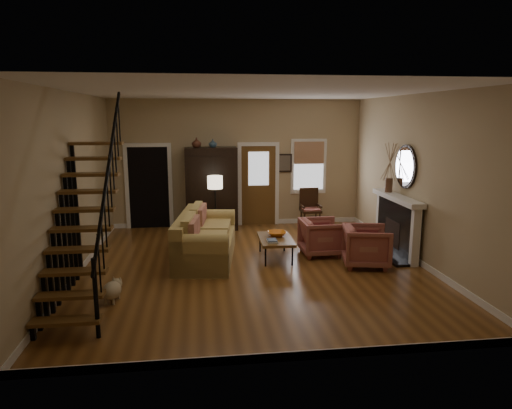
{
  "coord_description": "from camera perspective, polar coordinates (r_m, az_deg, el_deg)",
  "views": [
    {
      "loc": [
        -1.0,
        -8.38,
        2.87
      ],
      "look_at": [
        0.1,
        0.4,
        1.15
      ],
      "focal_mm": 32.0,
      "sensor_mm": 36.0,
      "label": 1
    }
  ],
  "objects": [
    {
      "name": "vase_b",
      "position": [
        11.46,
        -5.43,
        7.62
      ],
      "size": [
        0.2,
        0.2,
        0.21
      ],
      "primitive_type": "imported",
      "color": "#334C60",
      "rests_on": "armoire"
    },
    {
      "name": "side_chair",
      "position": [
        11.92,
        6.84,
        -0.5
      ],
      "size": [
        0.54,
        0.54,
        1.02
      ],
      "primitive_type": null,
      "color": "#311D0F",
      "rests_on": "ground"
    },
    {
      "name": "armchair_right",
      "position": [
        9.66,
        8.14,
        -4.05
      ],
      "size": [
        0.84,
        0.82,
        0.76
      ],
      "primitive_type": "imported",
      "rotation": [
        0.0,
        0.0,
        1.58
      ],
      "color": "maroon",
      "rests_on": "ground"
    },
    {
      "name": "staircase",
      "position": [
        7.41,
        -20.92,
        0.39
      ],
      "size": [
        0.94,
        2.8,
        3.2
      ],
      "primitive_type": null,
      "color": "brown",
      "rests_on": "ground"
    },
    {
      "name": "fireplace",
      "position": [
        10.02,
        17.38,
        -1.79
      ],
      "size": [
        0.33,
        1.95,
        2.3
      ],
      "color": "black",
      "rests_on": "ground"
    },
    {
      "name": "room",
      "position": [
        10.25,
        -3.81,
        3.32
      ],
      "size": [
        7.0,
        7.33,
        3.3
      ],
      "color": "brown",
      "rests_on": "ground"
    },
    {
      "name": "floor_lamp",
      "position": [
        10.6,
        -5.09,
        -0.52
      ],
      "size": [
        0.45,
        0.45,
        1.52
      ],
      "primitive_type": null,
      "rotation": [
        0.0,
        0.0,
        0.37
      ],
      "color": "black",
      "rests_on": "ground"
    },
    {
      "name": "sofa",
      "position": [
        9.34,
        -6.24,
        -4.04
      ],
      "size": [
        1.36,
        2.56,
        0.91
      ],
      "primitive_type": null,
      "rotation": [
        0.0,
        0.0,
        -0.13
      ],
      "color": "tan",
      "rests_on": "ground"
    },
    {
      "name": "armoire",
      "position": [
        11.68,
        -5.58,
        1.98
      ],
      "size": [
        1.3,
        0.6,
        2.1
      ],
      "primitive_type": null,
      "color": "black",
      "rests_on": "ground"
    },
    {
      "name": "books",
      "position": [
        9.0,
        2.02,
        -4.55
      ],
      "size": [
        0.21,
        0.28,
        0.05
      ],
      "primitive_type": null,
      "color": "beige",
      "rests_on": "coffee_table"
    },
    {
      "name": "coffee_table",
      "position": [
        9.37,
        2.45,
        -5.46
      ],
      "size": [
        0.69,
        1.14,
        0.43
      ],
      "primitive_type": null,
      "rotation": [
        0.0,
        0.0,
        -0.02
      ],
      "color": "brown",
      "rests_on": "ground"
    },
    {
      "name": "bowl",
      "position": [
        9.45,
        2.61,
        -3.66
      ],
      "size": [
        0.39,
        0.39,
        0.09
      ],
      "primitive_type": "imported",
      "color": "orange",
      "rests_on": "coffee_table"
    },
    {
      "name": "dog",
      "position": [
        7.6,
        -17.58,
        -10.36
      ],
      "size": [
        0.36,
        0.51,
        0.34
      ],
      "primitive_type": null,
      "rotation": [
        0.0,
        0.0,
        -0.19
      ],
      "color": "tan",
      "rests_on": "ground"
    },
    {
      "name": "armchair_left",
      "position": [
        9.11,
        13.62,
        -5.09
      ],
      "size": [
        1.02,
        1.0,
        0.79
      ],
      "primitive_type": "imported",
      "rotation": [
        0.0,
        0.0,
        1.37
      ],
      "color": "maroon",
      "rests_on": "ground"
    },
    {
      "name": "vase_a",
      "position": [
        11.45,
        -7.45,
        7.68
      ],
      "size": [
        0.24,
        0.24,
        0.25
      ],
      "primitive_type": "imported",
      "color": "#4C2619",
      "rests_on": "armoire"
    }
  ]
}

